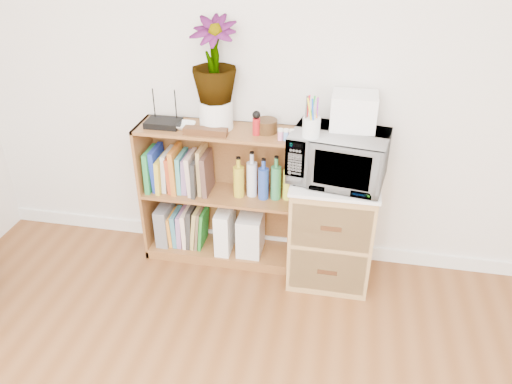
# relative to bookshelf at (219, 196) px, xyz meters

# --- Properties ---
(skirting_board) EXTENTS (4.00, 0.02, 0.10)m
(skirting_board) POSITION_rel_bookshelf_xyz_m (0.35, 0.14, -0.42)
(skirting_board) COLOR white
(skirting_board) RESTS_ON ground
(bookshelf) EXTENTS (1.00, 0.30, 0.95)m
(bookshelf) POSITION_rel_bookshelf_xyz_m (0.00, 0.00, 0.00)
(bookshelf) COLOR brown
(bookshelf) RESTS_ON ground
(wicker_unit) EXTENTS (0.50, 0.45, 0.70)m
(wicker_unit) POSITION_rel_bookshelf_xyz_m (0.75, -0.08, -0.12)
(wicker_unit) COLOR #9E7542
(wicker_unit) RESTS_ON ground
(microwave) EXTENTS (0.59, 0.45, 0.30)m
(microwave) POSITION_rel_bookshelf_xyz_m (0.75, -0.08, 0.39)
(microwave) COLOR white
(microwave) RESTS_ON wicker_unit
(pen_cup) EXTENTS (0.10, 0.10, 0.11)m
(pen_cup) POSITION_rel_bookshelf_xyz_m (0.59, -0.16, 0.60)
(pen_cup) COLOR white
(pen_cup) RESTS_ON microwave
(small_appliance) EXTENTS (0.25, 0.21, 0.20)m
(small_appliance) POSITION_rel_bookshelf_xyz_m (0.81, 0.01, 0.65)
(small_appliance) COLOR white
(small_appliance) RESTS_ON microwave
(router) EXTENTS (0.21, 0.14, 0.04)m
(router) POSITION_rel_bookshelf_xyz_m (-0.33, -0.02, 0.49)
(router) COLOR black
(router) RESTS_ON bookshelf
(white_bowl) EXTENTS (0.13, 0.13, 0.03)m
(white_bowl) POSITION_rel_bookshelf_xyz_m (-0.19, -0.03, 0.49)
(white_bowl) COLOR white
(white_bowl) RESTS_ON bookshelf
(plant_pot) EXTENTS (0.20, 0.20, 0.17)m
(plant_pot) POSITION_rel_bookshelf_xyz_m (-0.00, 0.02, 0.56)
(plant_pot) COLOR white
(plant_pot) RESTS_ON bookshelf
(potted_plant) EXTENTS (0.27, 0.27, 0.48)m
(potted_plant) POSITION_rel_bookshelf_xyz_m (-0.00, 0.02, 0.89)
(potted_plant) COLOR #327E39
(potted_plant) RESTS_ON plant_pot
(trinket_box) EXTENTS (0.26, 0.07, 0.04)m
(trinket_box) POSITION_rel_bookshelf_xyz_m (-0.04, -0.10, 0.50)
(trinket_box) COLOR #3C2410
(trinket_box) RESTS_ON bookshelf
(kokeshi_doll) EXTENTS (0.05, 0.05, 0.10)m
(kokeshi_doll) POSITION_rel_bookshelf_xyz_m (0.26, -0.04, 0.53)
(kokeshi_doll) COLOR #A31418
(kokeshi_doll) RESTS_ON bookshelf
(wooden_bowl) EXTENTS (0.13, 0.13, 0.08)m
(wooden_bowl) POSITION_rel_bookshelf_xyz_m (0.31, 0.01, 0.51)
(wooden_bowl) COLOR #331E0D
(wooden_bowl) RESTS_ON bookshelf
(paint_jars) EXTENTS (0.12, 0.04, 0.06)m
(paint_jars) POSITION_rel_bookshelf_xyz_m (0.44, -0.09, 0.50)
(paint_jars) COLOR pink
(paint_jars) RESTS_ON bookshelf
(file_box) EXTENTS (0.08, 0.22, 0.28)m
(file_box) POSITION_rel_bookshelf_xyz_m (-0.39, 0.00, -0.27)
(file_box) COLOR slate
(file_box) RESTS_ON bookshelf
(magazine_holder_left) EXTENTS (0.10, 0.25, 0.31)m
(magazine_holder_left) POSITION_rel_bookshelf_xyz_m (0.04, -0.01, -0.25)
(magazine_holder_left) COLOR white
(magazine_holder_left) RESTS_ON bookshelf
(magazine_holder_mid) EXTENTS (0.09, 0.23, 0.28)m
(magazine_holder_mid) POSITION_rel_bookshelf_xyz_m (0.18, -0.01, -0.26)
(magazine_holder_mid) COLOR silver
(magazine_holder_mid) RESTS_ON bookshelf
(magazine_holder_right) EXTENTS (0.09, 0.23, 0.28)m
(magazine_holder_right) POSITION_rel_bookshelf_xyz_m (0.25, -0.01, -0.26)
(magazine_holder_right) COLOR silver
(magazine_holder_right) RESTS_ON bookshelf
(cookbooks) EXTENTS (0.41, 0.20, 0.31)m
(cookbooks) POSITION_rel_bookshelf_xyz_m (-0.26, 0.00, 0.16)
(cookbooks) COLOR #227F3C
(cookbooks) RESTS_ON bookshelf
(liquor_bottles) EXTENTS (0.38, 0.07, 0.30)m
(liquor_bottles) POSITION_rel_bookshelf_xyz_m (0.30, 0.00, 0.16)
(liquor_bottles) COLOR gold
(liquor_bottles) RESTS_ON bookshelf
(lower_books) EXTENTS (0.26, 0.19, 0.30)m
(lower_books) POSITION_rel_bookshelf_xyz_m (-0.22, 0.00, -0.27)
(lower_books) COLOR orange
(lower_books) RESTS_ON bookshelf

